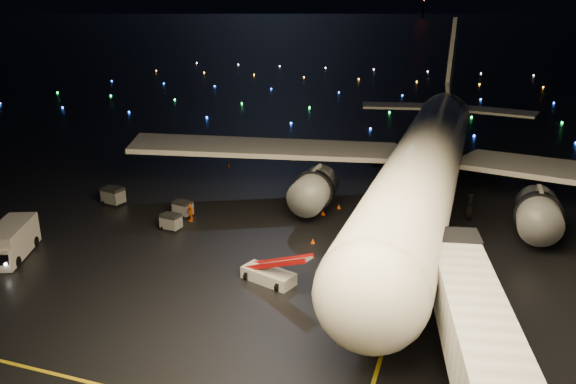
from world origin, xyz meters
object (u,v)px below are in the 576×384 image
airliner (432,120)px  service_truck (12,240)px  crew_c (191,213)px  belt_loader (268,264)px  baggage_cart_1 (171,222)px  baggage_cart_0 (183,208)px  baggage_cart_2 (113,196)px

airliner → service_truck: (-32.32, -24.13, -7.85)m
airliner → crew_c: bearing=-150.4°
airliner → service_truck: bearing=-142.8°
crew_c → belt_loader: bearing=-3.6°
crew_c → baggage_cart_1: crew_c is taller
crew_c → baggage_cart_0: crew_c is taller
airliner → baggage_cart_2: (-31.97, -10.24, -8.37)m
belt_loader → baggage_cart_0: (-13.26, 10.58, -0.76)m
service_truck → baggage_cart_0: size_ratio=4.30×
airliner → baggage_cart_0: size_ratio=35.94×
airliner → baggage_cart_0: (-23.17, -10.96, -8.53)m
baggage_cart_1 → baggage_cart_2: (-9.50, 4.33, 0.16)m
belt_loader → crew_c: belt_loader is taller
service_truck → baggage_cart_2: (0.36, 13.89, -0.51)m
belt_loader → baggage_cart_2: bearing=170.8°
baggage_cart_2 → airliner: bearing=27.7°
baggage_cart_0 → baggage_cart_2: (-8.80, 0.71, 0.16)m
baggage_cart_2 → service_truck: bearing=-81.5°
belt_loader → baggage_cart_0: size_ratio=3.46×
crew_c → baggage_cart_1: size_ratio=1.00×
crew_c → baggage_cart_2: (-10.29, 1.84, 0.03)m
crew_c → airliner: bearing=64.3°
airliner → baggage_cart_1: (-22.47, -14.58, -8.53)m
belt_loader → baggage_cart_1: 14.38m
belt_loader → baggage_cart_0: belt_loader is taller
crew_c → baggage_cart_2: bearing=-155.0°
airliner → baggage_cart_1: 28.11m
airliner → crew_c: (-21.68, -12.08, -8.39)m
belt_loader → baggage_cart_1: size_ratio=3.49×
crew_c → baggage_cart_1: bearing=-72.3°
belt_loader → baggage_cart_1: belt_loader is taller
crew_c → service_truck: bearing=-96.3°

